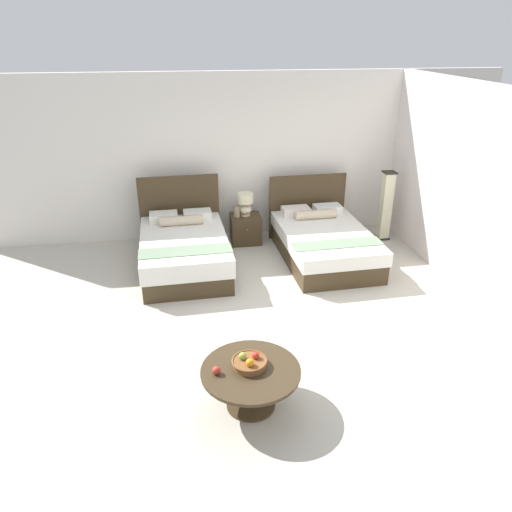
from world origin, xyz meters
TOP-DOWN VIEW (x-y plane):
  - ground_plane at (0.00, 0.00)m, footprint 9.27×9.45m
  - wall_back at (0.00, 2.92)m, footprint 9.27×0.12m
  - wall_side_right at (2.84, 0.40)m, footprint 0.12×5.05m
  - bed_near_window at (-1.14, 1.59)m, footprint 1.41×2.11m
  - bed_near_corner at (1.13, 1.59)m, footprint 1.44×2.20m
  - nightstand at (-0.04, 2.44)m, footprint 0.52×0.49m
  - table_lamp at (-0.04, 2.46)m, footprint 0.28×0.28m
  - vase at (-0.20, 2.40)m, footprint 0.10×0.10m
  - coffee_table at (-0.56, -1.69)m, footprint 0.99×0.99m
  - fruit_bowl at (-0.56, -1.64)m, footprint 0.35×0.35m
  - loose_apple at (-0.89, -1.71)m, footprint 0.08×0.08m
  - floor_lamp_corner at (2.44, 2.22)m, footprint 0.22×0.22m

SIDE VIEW (x-z plane):
  - ground_plane at x=0.00m, z-range -0.02..0.00m
  - nightstand at x=-0.04m, z-range 0.00..0.50m
  - bed_near_corner at x=1.13m, z-range -0.28..0.87m
  - bed_near_window at x=-1.14m, z-range -0.30..0.94m
  - coffee_table at x=-0.56m, z-range 0.13..0.58m
  - loose_apple at x=-0.89m, z-range 0.45..0.53m
  - fruit_bowl at x=-0.56m, z-range 0.43..0.57m
  - vase at x=-0.20m, z-range 0.50..0.71m
  - floor_lamp_corner at x=2.44m, z-range 0.00..1.24m
  - table_lamp at x=-0.04m, z-range 0.53..0.93m
  - wall_back at x=0.00m, z-range 0.00..2.85m
  - wall_side_right at x=2.84m, z-range 0.00..2.85m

